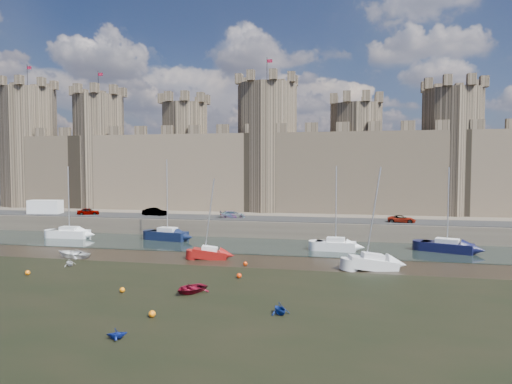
# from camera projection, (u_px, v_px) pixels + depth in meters

# --- Properties ---
(ground) EXTENTS (160.00, 160.00, 0.00)m
(ground) POSITION_uv_depth(u_px,v_px,m) (139.00, 293.00, 38.21)
(ground) COLOR black
(ground) RESTS_ON ground
(seaweed_patch) EXTENTS (70.00, 34.00, 0.01)m
(seaweed_patch) POSITION_uv_depth(u_px,v_px,m) (100.00, 315.00, 32.35)
(seaweed_patch) COLOR black
(seaweed_patch) RESTS_ON ground
(water_channel) EXTENTS (160.00, 12.00, 0.08)m
(water_channel) POSITION_uv_depth(u_px,v_px,m) (220.00, 244.00, 61.66)
(water_channel) COLOR black
(water_channel) RESTS_ON ground
(quay) EXTENTS (160.00, 60.00, 2.50)m
(quay) POSITION_uv_depth(u_px,v_px,m) (268.00, 211.00, 96.77)
(quay) COLOR #4C443A
(quay) RESTS_ON ground
(road) EXTENTS (160.00, 7.00, 0.10)m
(road) POSITION_uv_depth(u_px,v_px,m) (238.00, 218.00, 71.29)
(road) COLOR black
(road) RESTS_ON quay
(castle) EXTENTS (108.50, 11.00, 29.00)m
(castle) POSITION_uv_depth(u_px,v_px,m) (253.00, 161.00, 84.60)
(castle) COLOR #42382B
(castle) RESTS_ON quay
(car_0) EXTENTS (3.75, 2.48, 1.19)m
(car_0) POSITION_uv_depth(u_px,v_px,m) (88.00, 212.00, 75.90)
(car_0) COLOR gray
(car_0) RESTS_ON quay
(car_1) EXTENTS (4.07, 1.64, 1.31)m
(car_1) POSITION_uv_depth(u_px,v_px,m) (155.00, 212.00, 74.67)
(car_1) COLOR gray
(car_1) RESTS_ON quay
(car_2) EXTENTS (4.25, 2.63, 1.15)m
(car_2) POSITION_uv_depth(u_px,v_px,m) (232.00, 214.00, 71.43)
(car_2) COLOR gray
(car_2) RESTS_ON quay
(car_3) EXTENTS (4.04, 2.13, 1.08)m
(car_3) POSITION_uv_depth(u_px,v_px,m) (402.00, 219.00, 65.25)
(car_3) COLOR gray
(car_3) RESTS_ON quay
(van) EXTENTS (5.68, 2.94, 2.36)m
(van) POSITION_uv_depth(u_px,v_px,m) (45.00, 207.00, 77.68)
(van) COLOR white
(van) RESTS_ON quay
(sailboat_0) EXTENTS (5.69, 2.38, 10.52)m
(sailboat_0) POSITION_uv_depth(u_px,v_px,m) (69.00, 233.00, 67.15)
(sailboat_0) COLOR white
(sailboat_0) RESTS_ON ground
(sailboat_1) EXTENTS (6.05, 3.22, 11.50)m
(sailboat_1) POSITION_uv_depth(u_px,v_px,m) (168.00, 235.00, 65.04)
(sailboat_1) COLOR black
(sailboat_1) RESTS_ON ground
(sailboat_2) EXTENTS (5.02, 2.26, 10.55)m
(sailboat_2) POSITION_uv_depth(u_px,v_px,m) (336.00, 245.00, 56.82)
(sailboat_2) COLOR white
(sailboat_2) RESTS_ON ground
(sailboat_3) EXTENTS (6.39, 4.28, 10.45)m
(sailboat_3) POSITION_uv_depth(u_px,v_px,m) (447.00, 246.00, 55.99)
(sailboat_3) COLOR black
(sailboat_3) RESTS_ON ground
(sailboat_4) EXTENTS (4.17, 2.26, 9.23)m
(sailboat_4) POSITION_uv_depth(u_px,v_px,m) (210.00, 253.00, 52.06)
(sailboat_4) COLOR maroon
(sailboat_4) RESTS_ON ground
(sailboat_5) EXTENTS (5.23, 3.08, 10.58)m
(sailboat_5) POSITION_uv_depth(u_px,v_px,m) (373.00, 262.00, 46.68)
(sailboat_5) COLOR silver
(sailboat_5) RESTS_ON ground
(dinghy_1) EXTENTS (1.48, 1.35, 0.66)m
(dinghy_1) POSITION_uv_depth(u_px,v_px,m) (117.00, 334.00, 27.81)
(dinghy_1) COLOR navy
(dinghy_1) RESTS_ON ground
(dinghy_3) EXTENTS (1.85, 1.80, 0.74)m
(dinghy_3) POSITION_uv_depth(u_px,v_px,m) (70.00, 263.00, 48.29)
(dinghy_3) COLOR silver
(dinghy_3) RESTS_ON ground
(dinghy_4) EXTENTS (3.35, 3.76, 0.64)m
(dinghy_4) POSITION_uv_depth(u_px,v_px,m) (191.00, 289.00, 38.08)
(dinghy_4) COLOR maroon
(dinghy_4) RESTS_ON ground
(dinghy_5) EXTENTS (2.06, 2.11, 0.85)m
(dinghy_5) POSITION_uv_depth(u_px,v_px,m) (280.00, 308.00, 32.56)
(dinghy_5) COLOR navy
(dinghy_5) RESTS_ON ground
(dinghy_6) EXTENTS (3.90, 2.80, 0.80)m
(dinghy_6) POSITION_uv_depth(u_px,v_px,m) (73.00, 254.00, 52.83)
(dinghy_6) COLOR silver
(dinghy_6) RESTS_ON ground
(buoy_0) EXTENTS (0.48, 0.48, 0.48)m
(buoy_0) POSITION_uv_depth(u_px,v_px,m) (28.00, 273.00, 44.36)
(buoy_0) COLOR orange
(buoy_0) RESTS_ON ground
(buoy_1) EXTENTS (0.48, 0.48, 0.48)m
(buoy_1) POSITION_uv_depth(u_px,v_px,m) (239.00, 276.00, 43.12)
(buoy_1) COLOR #EA370A
(buoy_1) RESTS_ON ground
(buoy_2) EXTENTS (0.49, 0.49, 0.49)m
(buoy_2) POSITION_uv_depth(u_px,v_px,m) (152.00, 314.00, 31.90)
(buoy_2) COLOR orange
(buoy_2) RESTS_ON ground
(buoy_3) EXTENTS (0.47, 0.47, 0.47)m
(buoy_3) POSITION_uv_depth(u_px,v_px,m) (245.00, 264.00, 48.48)
(buoy_3) COLOR red
(buoy_3) RESTS_ON ground
(buoy_4) EXTENTS (0.45, 0.45, 0.45)m
(buoy_4) POSITION_uv_depth(u_px,v_px,m) (122.00, 290.00, 38.20)
(buoy_4) COLOR orange
(buoy_4) RESTS_ON ground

